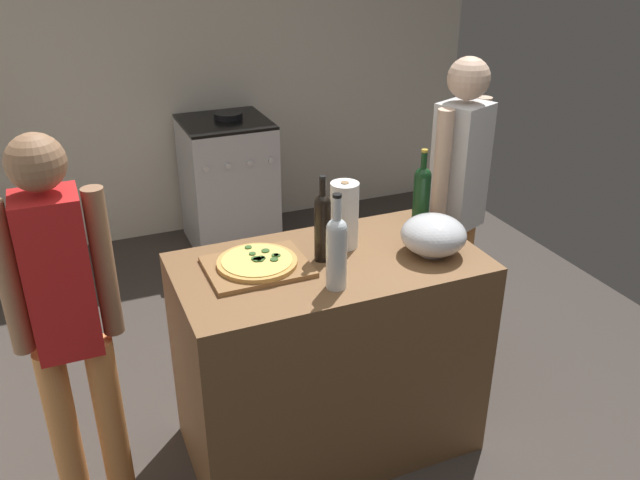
{
  "coord_description": "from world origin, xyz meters",
  "views": [
    {
      "loc": [
        -1.1,
        -1.61,
        2.19
      ],
      "look_at": [
        -0.14,
        0.67,
        0.99
      ],
      "focal_mm": 37.16,
      "sensor_mm": 36.0,
      "label": 1
    }
  ],
  "objects_px": {
    "wine_bottle_dark": "(337,249)",
    "person_in_red": "(457,200)",
    "pizza": "(257,262)",
    "wine_bottle_green": "(323,224)",
    "paper_towel_roll": "(344,215)",
    "stove": "(228,183)",
    "person_in_stripes": "(67,319)",
    "mixing_bowl": "(433,235)",
    "wine_bottle_amber": "(422,193)"
  },
  "relations": [
    {
      "from": "wine_bottle_green",
      "to": "person_in_stripes",
      "type": "height_order",
      "value": "person_in_stripes"
    },
    {
      "from": "wine_bottle_green",
      "to": "paper_towel_roll",
      "type": "bearing_deg",
      "value": 31.28
    },
    {
      "from": "wine_bottle_amber",
      "to": "person_in_stripes",
      "type": "distance_m",
      "value": 1.55
    },
    {
      "from": "wine_bottle_dark",
      "to": "person_in_stripes",
      "type": "bearing_deg",
      "value": 167.78
    },
    {
      "from": "paper_towel_roll",
      "to": "stove",
      "type": "bearing_deg",
      "value": 88.45
    },
    {
      "from": "stove",
      "to": "person_in_stripes",
      "type": "xyz_separation_m",
      "value": [
        -1.19,
        -2.22,
        0.44
      ]
    },
    {
      "from": "paper_towel_roll",
      "to": "pizza",
      "type": "bearing_deg",
      "value": -172.16
    },
    {
      "from": "paper_towel_roll",
      "to": "wine_bottle_green",
      "type": "xyz_separation_m",
      "value": [
        -0.13,
        -0.08,
        0.02
      ]
    },
    {
      "from": "pizza",
      "to": "person_in_stripes",
      "type": "relative_size",
      "value": 0.2
    },
    {
      "from": "wine_bottle_green",
      "to": "person_in_red",
      "type": "height_order",
      "value": "person_in_red"
    },
    {
      "from": "wine_bottle_green",
      "to": "wine_bottle_amber",
      "type": "bearing_deg",
      "value": 14.53
    },
    {
      "from": "mixing_bowl",
      "to": "paper_towel_roll",
      "type": "xyz_separation_m",
      "value": [
        -0.31,
        0.21,
        0.06
      ]
    },
    {
      "from": "mixing_bowl",
      "to": "stove",
      "type": "xyz_separation_m",
      "value": [
        -0.25,
        2.32,
        -0.56
      ]
    },
    {
      "from": "wine_bottle_green",
      "to": "stove",
      "type": "distance_m",
      "value": 2.29
    },
    {
      "from": "mixing_bowl",
      "to": "person_in_red",
      "type": "bearing_deg",
      "value": 47.03
    },
    {
      "from": "wine_bottle_green",
      "to": "stove",
      "type": "xyz_separation_m",
      "value": [
        0.19,
        2.2,
        -0.63
      ]
    },
    {
      "from": "mixing_bowl",
      "to": "wine_bottle_dark",
      "type": "bearing_deg",
      "value": -168.23
    },
    {
      "from": "pizza",
      "to": "person_in_stripes",
      "type": "distance_m",
      "value": 0.73
    },
    {
      "from": "mixing_bowl",
      "to": "person_in_stripes",
      "type": "relative_size",
      "value": 0.17
    },
    {
      "from": "paper_towel_roll",
      "to": "wine_bottle_green",
      "type": "distance_m",
      "value": 0.16
    },
    {
      "from": "pizza",
      "to": "wine_bottle_green",
      "type": "relative_size",
      "value": 0.88
    },
    {
      "from": "wine_bottle_dark",
      "to": "paper_towel_roll",
      "type": "bearing_deg",
      "value": 60.6
    },
    {
      "from": "stove",
      "to": "person_in_red",
      "type": "height_order",
      "value": "person_in_red"
    },
    {
      "from": "person_in_red",
      "to": "person_in_stripes",
      "type": "bearing_deg",
      "value": -169.64
    },
    {
      "from": "pizza",
      "to": "wine_bottle_green",
      "type": "distance_m",
      "value": 0.3
    },
    {
      "from": "paper_towel_roll",
      "to": "wine_bottle_dark",
      "type": "distance_m",
      "value": 0.35
    },
    {
      "from": "pizza",
      "to": "stove",
      "type": "height_order",
      "value": "pizza"
    },
    {
      "from": "wine_bottle_dark",
      "to": "person_in_red",
      "type": "bearing_deg",
      "value": 31.33
    },
    {
      "from": "mixing_bowl",
      "to": "wine_bottle_dark",
      "type": "height_order",
      "value": "wine_bottle_dark"
    },
    {
      "from": "pizza",
      "to": "wine_bottle_green",
      "type": "height_order",
      "value": "wine_bottle_green"
    },
    {
      "from": "paper_towel_roll",
      "to": "person_in_stripes",
      "type": "distance_m",
      "value": 1.15
    },
    {
      "from": "mixing_bowl",
      "to": "person_in_stripes",
      "type": "distance_m",
      "value": 1.45
    },
    {
      "from": "mixing_bowl",
      "to": "stove",
      "type": "bearing_deg",
      "value": 96.18
    },
    {
      "from": "mixing_bowl",
      "to": "paper_towel_roll",
      "type": "distance_m",
      "value": 0.38
    },
    {
      "from": "pizza",
      "to": "stove",
      "type": "xyz_separation_m",
      "value": [
        0.46,
        2.17,
        -0.5
      ]
    },
    {
      "from": "person_in_red",
      "to": "wine_bottle_amber",
      "type": "bearing_deg",
      "value": -150.53
    },
    {
      "from": "stove",
      "to": "person_in_red",
      "type": "distance_m",
      "value": 2.05
    },
    {
      "from": "wine_bottle_dark",
      "to": "person_in_stripes",
      "type": "height_order",
      "value": "person_in_stripes"
    },
    {
      "from": "wine_bottle_amber",
      "to": "person_in_red",
      "type": "bearing_deg",
      "value": 29.47
    },
    {
      "from": "mixing_bowl",
      "to": "wine_bottle_green",
      "type": "height_order",
      "value": "wine_bottle_green"
    },
    {
      "from": "paper_towel_roll",
      "to": "stove",
      "type": "distance_m",
      "value": 2.2
    },
    {
      "from": "wine_bottle_amber",
      "to": "paper_towel_roll",
      "type": "bearing_deg",
      "value": -171.74
    },
    {
      "from": "paper_towel_roll",
      "to": "wine_bottle_green",
      "type": "height_order",
      "value": "wine_bottle_green"
    },
    {
      "from": "paper_towel_roll",
      "to": "wine_bottle_green",
      "type": "relative_size",
      "value": 0.8
    },
    {
      "from": "mixing_bowl",
      "to": "stove",
      "type": "relative_size",
      "value": 0.28
    },
    {
      "from": "pizza",
      "to": "person_in_stripes",
      "type": "height_order",
      "value": "person_in_stripes"
    },
    {
      "from": "wine_bottle_green",
      "to": "person_in_stripes",
      "type": "xyz_separation_m",
      "value": [
        -1.0,
        -0.02,
        -0.19
      ]
    },
    {
      "from": "pizza",
      "to": "wine_bottle_amber",
      "type": "height_order",
      "value": "wine_bottle_amber"
    },
    {
      "from": "wine_bottle_amber",
      "to": "person_in_stripes",
      "type": "xyz_separation_m",
      "value": [
        -1.53,
        -0.16,
        -0.18
      ]
    },
    {
      "from": "wine_bottle_dark",
      "to": "person_in_red",
      "type": "distance_m",
      "value": 1.06
    }
  ]
}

